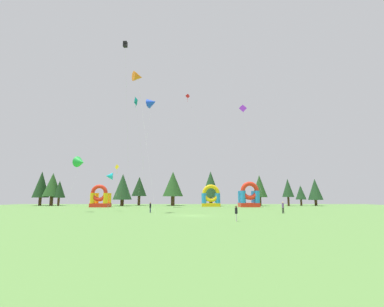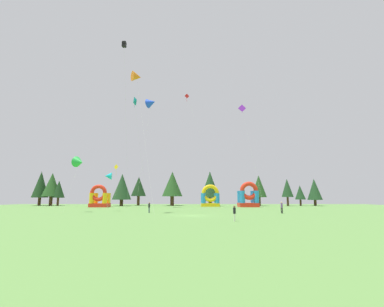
{
  "view_description": "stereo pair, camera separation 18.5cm",
  "coord_description": "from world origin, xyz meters",
  "px_view_note": "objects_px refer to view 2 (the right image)",
  "views": [
    {
      "loc": [
        -0.11,
        -39.1,
        2.54
      ],
      "look_at": [
        0.0,
        14.79,
        10.84
      ],
      "focal_mm": 26.29,
      "sensor_mm": 36.0,
      "label": 1
    },
    {
      "loc": [
        0.08,
        -39.1,
        2.54
      ],
      "look_at": [
        0.0,
        14.79,
        10.84
      ],
      "focal_mm": 26.29,
      "sensor_mm": 36.0,
      "label": 2
    }
  ],
  "objects_px": {
    "kite_orange_delta": "(137,77)",
    "kite_teal_diamond": "(135,102)",
    "kite_yellow_diamond": "(117,168)",
    "inflatable_blue_arch": "(211,199)",
    "person_midfield": "(282,206)",
    "person_left_edge": "(150,207)",
    "inflatable_orange_dome": "(100,199)",
    "kite_cyan_delta": "(109,176)",
    "kite_purple_diamond": "(242,110)",
    "kite_red_diamond": "(188,99)",
    "inflatable_yellow_castle": "(249,198)",
    "kite_blue_delta": "(152,103)",
    "kite_green_delta": "(80,162)",
    "person_near_camera": "(235,212)",
    "kite_black_box": "(125,45)"
  },
  "relations": [
    {
      "from": "kite_green_delta",
      "to": "kite_orange_delta",
      "type": "bearing_deg",
      "value": -12.64
    },
    {
      "from": "inflatable_orange_dome",
      "to": "inflatable_blue_arch",
      "type": "distance_m",
      "value": 27.97
    },
    {
      "from": "kite_red_diamond",
      "to": "kite_cyan_delta",
      "type": "height_order",
      "value": "kite_red_diamond"
    },
    {
      "from": "kite_purple_diamond",
      "to": "inflatable_blue_arch",
      "type": "xyz_separation_m",
      "value": [
        -6.09,
        15.82,
        -19.17
      ]
    },
    {
      "from": "kite_teal_diamond",
      "to": "person_near_camera",
      "type": "bearing_deg",
      "value": -57.51
    },
    {
      "from": "kite_yellow_diamond",
      "to": "inflatable_orange_dome",
      "type": "xyz_separation_m",
      "value": [
        -4.97,
        3.96,
        -7.38
      ]
    },
    {
      "from": "kite_purple_diamond",
      "to": "kite_cyan_delta",
      "type": "relative_size",
      "value": 3.18
    },
    {
      "from": "kite_blue_delta",
      "to": "inflatable_yellow_castle",
      "type": "relative_size",
      "value": 4.34
    },
    {
      "from": "kite_orange_delta",
      "to": "kite_cyan_delta",
      "type": "bearing_deg",
      "value": 138.53
    },
    {
      "from": "inflatable_blue_arch",
      "to": "kite_yellow_diamond",
      "type": "bearing_deg",
      "value": -160.27
    },
    {
      "from": "kite_cyan_delta",
      "to": "person_midfield",
      "type": "bearing_deg",
      "value": -12.89
    },
    {
      "from": "kite_blue_delta",
      "to": "inflatable_orange_dome",
      "type": "relative_size",
      "value": 4.94
    },
    {
      "from": "kite_cyan_delta",
      "to": "person_near_camera",
      "type": "distance_m",
      "value": 28.93
    },
    {
      "from": "person_near_camera",
      "to": "inflatable_blue_arch",
      "type": "distance_m",
      "value": 44.54
    },
    {
      "from": "kite_black_box",
      "to": "inflatable_orange_dome",
      "type": "xyz_separation_m",
      "value": [
        -11.5,
        26.47,
        -25.67
      ]
    },
    {
      "from": "kite_yellow_diamond",
      "to": "inflatable_blue_arch",
      "type": "relative_size",
      "value": 1.74
    },
    {
      "from": "kite_orange_delta",
      "to": "kite_teal_diamond",
      "type": "bearing_deg",
      "value": 103.74
    },
    {
      "from": "kite_blue_delta",
      "to": "person_left_edge",
      "type": "bearing_deg",
      "value": -81.28
    },
    {
      "from": "kite_blue_delta",
      "to": "kite_purple_diamond",
      "type": "distance_m",
      "value": 23.34
    },
    {
      "from": "kite_orange_delta",
      "to": "person_midfield",
      "type": "height_order",
      "value": "kite_orange_delta"
    },
    {
      "from": "person_midfield",
      "to": "inflatable_yellow_castle",
      "type": "bearing_deg",
      "value": -81.17
    },
    {
      "from": "kite_orange_delta",
      "to": "kite_cyan_delta",
      "type": "xyz_separation_m",
      "value": [
        -5.59,
        4.95,
        -16.71
      ]
    },
    {
      "from": "kite_cyan_delta",
      "to": "person_left_edge",
      "type": "height_order",
      "value": "kite_cyan_delta"
    },
    {
      "from": "kite_red_diamond",
      "to": "person_midfield",
      "type": "distance_m",
      "value": 36.35
    },
    {
      "from": "kite_teal_diamond",
      "to": "kite_purple_diamond",
      "type": "height_order",
      "value": "kite_teal_diamond"
    },
    {
      "from": "person_near_camera",
      "to": "kite_blue_delta",
      "type": "bearing_deg",
      "value": -142.06
    },
    {
      "from": "kite_red_diamond",
      "to": "kite_green_delta",
      "type": "bearing_deg",
      "value": -135.89
    },
    {
      "from": "kite_blue_delta",
      "to": "inflatable_yellow_castle",
      "type": "distance_m",
      "value": 34.08
    },
    {
      "from": "kite_green_delta",
      "to": "person_midfield",
      "type": "bearing_deg",
      "value": -6.68
    },
    {
      "from": "person_near_camera",
      "to": "inflatable_orange_dome",
      "type": "relative_size",
      "value": 0.29
    },
    {
      "from": "kite_blue_delta",
      "to": "kite_cyan_delta",
      "type": "height_order",
      "value": "kite_blue_delta"
    },
    {
      "from": "inflatable_orange_dome",
      "to": "kite_purple_diamond",
      "type": "bearing_deg",
      "value": -19.04
    },
    {
      "from": "kite_purple_diamond",
      "to": "person_midfield",
      "type": "height_order",
      "value": "kite_purple_diamond"
    },
    {
      "from": "kite_purple_diamond",
      "to": "person_midfield",
      "type": "relative_size",
      "value": 12.31
    },
    {
      "from": "kite_green_delta",
      "to": "person_left_edge",
      "type": "xyz_separation_m",
      "value": [
        12.49,
        -2.06,
        -7.43
      ]
    },
    {
      "from": "kite_teal_diamond",
      "to": "inflatable_orange_dome",
      "type": "bearing_deg",
      "value": 126.87
    },
    {
      "from": "kite_green_delta",
      "to": "kite_cyan_delta",
      "type": "distance_m",
      "value": 5.52
    },
    {
      "from": "kite_blue_delta",
      "to": "inflatable_blue_arch",
      "type": "bearing_deg",
      "value": 24.72
    },
    {
      "from": "person_near_camera",
      "to": "kite_orange_delta",
      "type": "bearing_deg",
      "value": -121.74
    },
    {
      "from": "kite_purple_diamond",
      "to": "person_left_edge",
      "type": "bearing_deg",
      "value": -144.09
    },
    {
      "from": "kite_blue_delta",
      "to": "kite_red_diamond",
      "type": "distance_m",
      "value": 9.34
    },
    {
      "from": "kite_red_diamond",
      "to": "person_near_camera",
      "type": "bearing_deg",
      "value": -81.18
    },
    {
      "from": "inflatable_yellow_castle",
      "to": "inflatable_blue_arch",
      "type": "height_order",
      "value": "inflatable_yellow_castle"
    },
    {
      "from": "kite_orange_delta",
      "to": "kite_yellow_diamond",
      "type": "distance_m",
      "value": 26.1
    },
    {
      "from": "kite_yellow_diamond",
      "to": "inflatable_blue_arch",
      "type": "xyz_separation_m",
      "value": [
        22.68,
        8.14,
        -7.32
      ]
    },
    {
      "from": "inflatable_orange_dome",
      "to": "kite_blue_delta",
      "type": "bearing_deg",
      "value": -12.07
    },
    {
      "from": "kite_red_diamond",
      "to": "person_near_camera",
      "type": "height_order",
      "value": "kite_red_diamond"
    },
    {
      "from": "person_left_edge",
      "to": "inflatable_orange_dome",
      "type": "relative_size",
      "value": 0.3
    },
    {
      "from": "kite_teal_diamond",
      "to": "person_left_edge",
      "type": "height_order",
      "value": "kite_teal_diamond"
    },
    {
      "from": "kite_orange_delta",
      "to": "kite_teal_diamond",
      "type": "distance_m",
      "value": 10.41
    }
  ]
}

